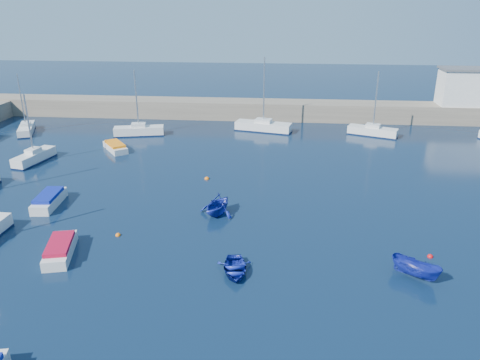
# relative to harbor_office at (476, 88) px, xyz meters

# --- Properties ---
(ground) EXTENTS (220.00, 220.00, 0.00)m
(ground) POSITION_rel_harbor_office_xyz_m (-30.00, -46.00, -5.10)
(ground) COLOR #0C1F37
(ground) RESTS_ON ground
(back_wall) EXTENTS (96.00, 4.50, 2.60)m
(back_wall) POSITION_rel_harbor_office_xyz_m (-30.00, 0.00, -3.80)
(back_wall) COLOR #776B5A
(back_wall) RESTS_ON ground
(harbor_office) EXTENTS (10.00, 4.00, 5.00)m
(harbor_office) POSITION_rel_harbor_office_xyz_m (0.00, 0.00, 0.00)
(harbor_office) COLOR silver
(harbor_office) RESTS_ON back_wall
(sailboat_3) EXTENTS (2.67, 5.84, 7.60)m
(sailboat_3) POSITION_rel_harbor_office_xyz_m (-54.91, -22.68, -4.47)
(sailboat_3) COLOR silver
(sailboat_3) RESTS_ON ground
(sailboat_4) EXTENTS (3.86, 6.21, 7.93)m
(sailboat_4) POSITION_rel_harbor_office_xyz_m (-62.01, -11.15, -4.54)
(sailboat_4) COLOR silver
(sailboat_4) RESTS_ON ground
(sailboat_5) EXTENTS (6.70, 3.19, 8.60)m
(sailboat_5) POSITION_rel_harbor_office_xyz_m (-46.45, -10.98, -4.45)
(sailboat_5) COLOR silver
(sailboat_5) RESTS_ON ground
(sailboat_6) EXTENTS (7.91, 3.88, 9.97)m
(sailboat_6) POSITION_rel_harbor_office_xyz_m (-30.06, -7.33, -4.43)
(sailboat_6) COLOR silver
(sailboat_6) RESTS_ON ground
(sailboat_7) EXTENTS (6.57, 4.01, 8.42)m
(sailboat_7) POSITION_rel_harbor_office_xyz_m (-15.51, -8.30, -4.48)
(sailboat_7) COLOR silver
(sailboat_7) RESTS_ON ground
(motorboat_0) EXTENTS (2.70, 4.90, 1.04)m
(motorboat_0) POSITION_rel_harbor_office_xyz_m (-43.02, -41.91, -4.61)
(motorboat_0) COLOR silver
(motorboat_0) RESTS_ON ground
(motorboat_1) EXTENTS (1.99, 4.73, 1.13)m
(motorboat_1) POSITION_rel_harbor_office_xyz_m (-47.81, -33.75, -4.57)
(motorboat_1) COLOR silver
(motorboat_1) RESTS_ON ground
(motorboat_2) EXTENTS (4.08, 4.69, 0.96)m
(motorboat_2) POSITION_rel_harbor_office_xyz_m (-47.39, -17.68, -4.65)
(motorboat_2) COLOR silver
(motorboat_2) RESTS_ON ground
(dinghy_center) EXTENTS (2.77, 3.57, 0.68)m
(dinghy_center) POSITION_rel_harbor_office_xyz_m (-30.42, -43.15, -4.76)
(dinghy_center) COLOR navy
(dinghy_center) RESTS_ON ground
(dinghy_left) EXTENTS (4.16, 4.42, 1.85)m
(dinghy_left) POSITION_rel_harbor_office_xyz_m (-32.78, -34.26, -4.17)
(dinghy_left) COLOR navy
(dinghy_left) RESTS_ON ground
(dinghy_right) EXTENTS (3.44, 3.05, 1.30)m
(dinghy_right) POSITION_rel_harbor_office_xyz_m (-18.61, -42.63, -4.45)
(dinghy_right) COLOR navy
(dinghy_right) RESTS_ON ground
(buoy_0) EXTENTS (0.42, 0.42, 0.42)m
(buoy_0) POSITION_rel_harbor_office_xyz_m (-39.93, -38.71, -5.10)
(buoy_0) COLOR orange
(buoy_0) RESTS_ON ground
(buoy_1) EXTENTS (0.42, 0.42, 0.42)m
(buoy_1) POSITION_rel_harbor_office_xyz_m (-16.83, -39.85, -5.10)
(buoy_1) COLOR red
(buoy_1) RESTS_ON ground
(buoy_3) EXTENTS (0.50, 0.50, 0.50)m
(buoy_3) POSITION_rel_harbor_office_xyz_m (-34.96, -26.16, -5.10)
(buoy_3) COLOR orange
(buoy_3) RESTS_ON ground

